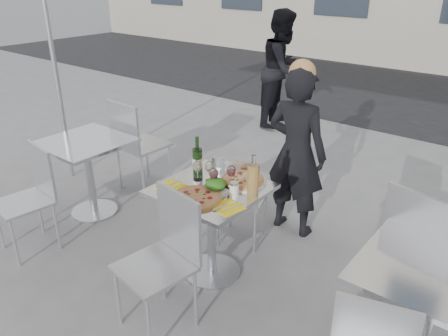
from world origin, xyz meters
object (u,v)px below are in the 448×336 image
Objects in this scene: main_table at (211,213)px; side_chair_rfar at (423,247)px; salad_plate at (216,185)px; side_table_left at (88,162)px; pedestrian_a at (283,69)px; carafe at (253,179)px; wine_bottle at (198,160)px; pizza_near at (196,198)px; woman_diner at (296,153)px; side_chair_lnear at (32,190)px; wineglass_white_a at (197,166)px; wineglass_red_a at (214,174)px; sugar_shaker at (234,189)px; napkin_right at (228,207)px; chair_far at (239,194)px; wineglass_white_b at (209,167)px; napkin_left at (171,187)px; side_table_right at (424,301)px; side_chair_lfar at (135,139)px; chair_near at (166,250)px; wineglass_red_b at (231,172)px.

main_table is 0.75× the size of side_chair_rfar.
side_table_left is at bearing 179.79° from salad_plate.
side_chair_rfar reaches higher than salad_plate.
pedestrian_a is 3.74m from carafe.
side_table_left is at bearing -174.50° from wine_bottle.
carafe reaches higher than pizza_near.
pedestrian_a reaches higher than woman_diner.
woman_diner is at bearing 52.79° from side_chair_lnear.
wineglass_red_a is (0.18, -0.03, 0.00)m from wineglass_white_a.
sugar_shaker reaches higher than napkin_right.
wineglass_white_b reaches higher than chair_far.
wineglass_red_a reaches higher than napkin_right.
pizza_near is 0.19m from salad_plate.
woman_diner is 6.76× the size of salad_plate.
carafe is at bearing 4.77° from wineglass_white_b.
napkin_left is at bearing 28.30° from side_chair_lnear.
carafe reaches higher than side_chair_lnear.
side_chair_lfar is (-3.01, 0.58, 0.04)m from side_table_right.
pizza_near is 0.22m from wineglass_red_a.
side_chair_rfar is 9.31× the size of sugar_shaker.
main_table is 0.98m from woman_diner.
wineglass_white_b is (1.44, -0.51, 0.27)m from side_chair_lfar.
side_table_right is at bearing -2.81° from wineglass_white_b.
carafe reaches higher than main_table.
side_chair_lnear is at bearing -156.50° from wineglass_red_a.
wineglass_white_a is (0.07, -0.09, -0.00)m from wine_bottle.
pedestrian_a is 5.78× the size of carafe.
chair_far is 2.83× the size of wine_bottle.
chair_near is 3.14× the size of wine_bottle.
salad_plate is (1.56, -0.59, 0.20)m from side_chair_lfar.
woman_diner is 1.15m from pizza_near.
pedestrian_a is at bearing 111.66° from wineglass_white_a.
wine_bottle is at bearing 178.98° from wineglass_red_b.
wineglass_white_a is 0.72× the size of napkin_right.
wine_bottle is at bearing -169.51° from pedestrian_a.
chair_near is 0.62× the size of woman_diner.
side_chair_lfar reaches higher than chair_far.
main_table is 0.45× the size of pedestrian_a.
side_chair_lnear is 1.53m from wineglass_white_b.
sugar_shaker is at bearing 33.12° from side_chair_rfar.
napkin_left is (-1.73, -0.17, 0.21)m from side_table_right.
main_table is at bearing 0.00° from side_table_left.
wineglass_white_a is at bearing 170.77° from wineglass_red_a.
side_table_left is 4.76× the size of wineglass_white_a.
side_table_left is 1.55m from wineglass_red_a.
sugar_shaker is at bearing -126.43° from carafe.
wineglass_white_a is (-0.24, 0.58, 0.31)m from chair_near.
wineglass_red_a is (-0.01, 0.20, 0.10)m from pizza_near.
chair_near is at bearing -50.25° from napkin_left.
main_table is 0.85× the size of side_chair_lnear.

